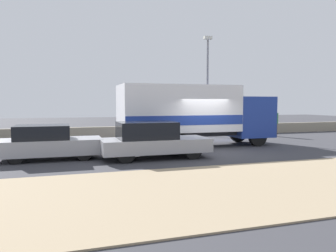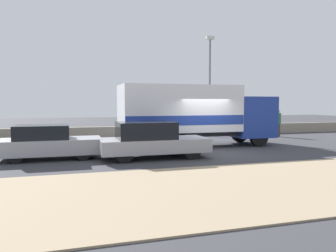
{
  "view_description": "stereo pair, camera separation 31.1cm",
  "coord_description": "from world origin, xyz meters",
  "px_view_note": "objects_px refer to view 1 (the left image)",
  "views": [
    {
      "loc": [
        -6.68,
        -14.11,
        2.3
      ],
      "look_at": [
        -2.01,
        0.48,
        1.22
      ],
      "focal_mm": 35.0,
      "sensor_mm": 36.0,
      "label": 1
    },
    {
      "loc": [
        -6.38,
        -14.2,
        2.3
      ],
      "look_at": [
        -2.01,
        0.48,
        1.22
      ],
      "focal_mm": 35.0,
      "sensor_mm": 36.0,
      "label": 2
    }
  ],
  "objects_px": {
    "car_hatchback": "(152,140)",
    "pedestrian": "(275,122)",
    "street_lamp": "(207,79)",
    "car_sedan_second": "(49,143)",
    "box_truck": "(193,113)"
  },
  "relations": [
    {
      "from": "street_lamp",
      "to": "car_sedan_second",
      "type": "height_order",
      "value": "street_lamp"
    },
    {
      "from": "car_sedan_second",
      "to": "street_lamp",
      "type": "bearing_deg",
      "value": 33.66
    },
    {
      "from": "street_lamp",
      "to": "car_sedan_second",
      "type": "relative_size",
      "value": 1.71
    },
    {
      "from": "street_lamp",
      "to": "pedestrian",
      "type": "height_order",
      "value": "street_lamp"
    },
    {
      "from": "street_lamp",
      "to": "box_truck",
      "type": "relative_size",
      "value": 0.83
    },
    {
      "from": "box_truck",
      "to": "pedestrian",
      "type": "bearing_deg",
      "value": 22.58
    },
    {
      "from": "street_lamp",
      "to": "car_hatchback",
      "type": "height_order",
      "value": "street_lamp"
    },
    {
      "from": "car_hatchback",
      "to": "pedestrian",
      "type": "distance_m",
      "value": 12.0
    },
    {
      "from": "car_hatchback",
      "to": "street_lamp",
      "type": "bearing_deg",
      "value": 52.03
    },
    {
      "from": "street_lamp",
      "to": "pedestrian",
      "type": "bearing_deg",
      "value": -21.64
    },
    {
      "from": "box_truck",
      "to": "pedestrian",
      "type": "height_order",
      "value": "box_truck"
    },
    {
      "from": "car_hatchback",
      "to": "pedestrian",
      "type": "relative_size",
      "value": 2.41
    },
    {
      "from": "car_hatchback",
      "to": "car_sedan_second",
      "type": "distance_m",
      "value": 4.21
    },
    {
      "from": "car_hatchback",
      "to": "car_sedan_second",
      "type": "height_order",
      "value": "car_hatchback"
    },
    {
      "from": "street_lamp",
      "to": "car_sedan_second",
      "type": "distance_m",
      "value": 12.62
    }
  ]
}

